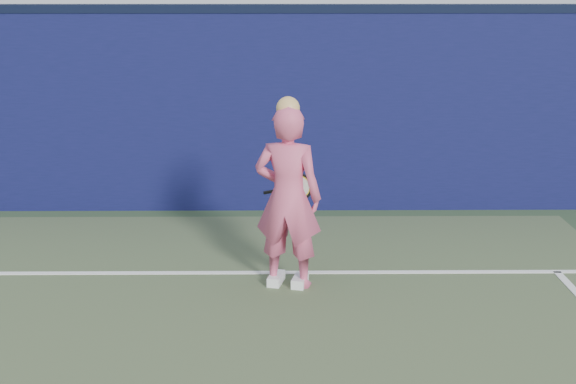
{
  "coord_description": "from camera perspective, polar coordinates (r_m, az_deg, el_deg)",
  "views": [
    {
      "loc": [
        1.98,
        -3.67,
        2.91
      ],
      "look_at": [
        2.05,
        3.69,
        0.94
      ],
      "focal_mm": 50.0,
      "sensor_mm": 36.0,
      "label": 1
    }
  ],
  "objects": [
    {
      "name": "player",
      "position": [
        7.63,
        -0.0,
        -0.35
      ],
      "size": [
        0.73,
        0.56,
        1.86
      ],
      "rotation": [
        0.0,
        0.0,
        2.91
      ],
      "color": "#D45277",
      "rests_on": "ground"
    },
    {
      "name": "racket",
      "position": [
        8.03,
        0.57,
        0.33
      ],
      "size": [
        0.51,
        0.25,
        0.29
      ],
      "rotation": [
        0.0,
        0.0,
        -0.51
      ],
      "color": "black",
      "rests_on": "ground"
    },
    {
      "name": "backstop_wall",
      "position": [
        10.5,
        -11.44,
        5.55
      ],
      "size": [
        24.0,
        0.4,
        2.5
      ],
      "primitive_type": "cube",
      "color": "#0C1037",
      "rests_on": "ground"
    },
    {
      "name": "wall_cap",
      "position": [
        10.37,
        -11.82,
        12.65
      ],
      "size": [
        24.0,
        0.42,
        0.1
      ],
      "primitive_type": "cube",
      "color": "black",
      "rests_on": "backstop_wall"
    }
  ]
}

